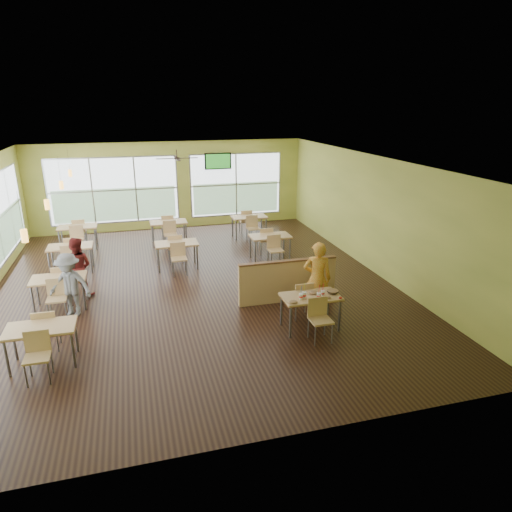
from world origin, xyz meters
name	(u,v)px	position (x,y,z in m)	size (l,w,h in m)	color
room	(193,226)	(0.00, 0.00, 1.60)	(12.00, 12.04, 3.20)	black
window_bays	(90,211)	(-2.65, 3.08, 1.48)	(9.24, 10.24, 2.38)	white
main_table	(311,301)	(2.00, -3.00, 0.63)	(1.22, 1.52, 0.87)	tan
half_wall_divider	(288,281)	(2.00, -1.55, 0.52)	(2.40, 0.14, 1.04)	tan
dining_tables	(149,247)	(-1.05, 1.71, 0.63)	(6.92, 8.72, 0.87)	tan
pendant_lights	(55,194)	(-3.20, 0.68, 2.45)	(0.11, 7.31, 0.86)	#2D2119
ceiling_fan	(177,158)	(0.00, 3.00, 2.95)	(1.25, 1.25, 0.29)	#2D2119
tv_backwall	(218,161)	(1.80, 5.90, 2.45)	(1.00, 0.07, 0.60)	black
man_plaid	(317,279)	(2.39, -2.39, 0.85)	(0.62, 0.41, 1.70)	orange
patron_maroon	(77,267)	(-2.84, 0.13, 0.75)	(0.73, 0.57, 1.49)	maroon
patron_grey	(70,285)	(-2.90, -1.01, 0.73)	(0.95, 0.54, 1.46)	slate
cup_blue	(301,296)	(1.74, -3.12, 0.81)	(0.09, 0.09, 0.32)	white
cup_yellow	(304,295)	(1.82, -3.08, 0.82)	(0.10, 0.10, 0.36)	white
cup_red_near	(319,296)	(2.10, -3.19, 0.82)	(0.10, 0.10, 0.35)	white
cup_red_far	(323,293)	(2.24, -3.07, 0.81)	(0.08, 0.08, 0.30)	white
food_basket	(333,292)	(2.50, -2.99, 0.78)	(0.25, 0.25, 0.06)	black
ketchup_cup	(340,298)	(2.53, -3.29, 0.76)	(0.07, 0.07, 0.03)	#B41F10
wrapper_left	(293,302)	(1.53, -3.24, 0.77)	(0.18, 0.16, 0.04)	olive
wrapper_mid	(313,292)	(2.09, -2.91, 0.78)	(0.21, 0.19, 0.05)	olive
wrapper_right	(328,297)	(2.28, -3.21, 0.77)	(0.14, 0.12, 0.03)	olive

